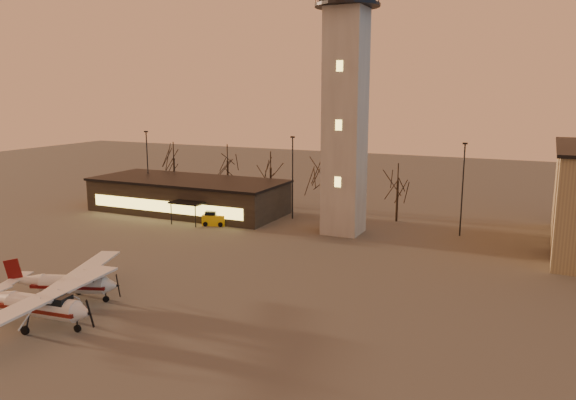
{
  "coord_description": "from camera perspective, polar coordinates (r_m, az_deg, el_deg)",
  "views": [
    {
      "loc": [
        19.98,
        -27.51,
        15.45
      ],
      "look_at": [
        1.15,
        13.0,
        6.78
      ],
      "focal_mm": 35.0,
      "sensor_mm": 36.0,
      "label": 1
    }
  ],
  "objects": [
    {
      "name": "service_cart",
      "position": [
        66.39,
        -7.53,
        -1.99
      ],
      "size": [
        3.0,
        2.35,
        1.7
      ],
      "rotation": [
        0.0,
        0.0,
        0.31
      ],
      "color": "#E6B70D",
      "rests_on": "ground"
    },
    {
      "name": "cessna_rear",
      "position": [
        45.21,
        -20.77,
        -8.27
      ],
      "size": [
        9.37,
        11.44,
        3.21
      ],
      "rotation": [
        0.0,
        0.0,
        0.35
      ],
      "color": "silver",
      "rests_on": "ground"
    },
    {
      "name": "cessna_front",
      "position": [
        41.16,
        -23.39,
        -10.25
      ],
      "size": [
        9.97,
        12.58,
        3.45
      ],
      "rotation": [
        0.0,
        0.0,
        0.11
      ],
      "color": "silver",
      "rests_on": "ground"
    },
    {
      "name": "tree_row",
      "position": [
        75.3,
        -1.86,
        3.72
      ],
      "size": [
        37.2,
        9.2,
        8.8
      ],
      "color": "black",
      "rests_on": "ground"
    },
    {
      "name": "light_poles",
      "position": [
        62.48,
        6.43,
        1.67
      ],
      "size": [
        58.5,
        12.25,
        10.14
      ],
      "color": "black",
      "rests_on": "ground"
    },
    {
      "name": "terminal",
      "position": [
        74.01,
        -10.11,
        0.46
      ],
      "size": [
        25.4,
        12.2,
        4.3
      ],
      "color": "black",
      "rests_on": "ground"
    },
    {
      "name": "ground",
      "position": [
        37.35,
        -10.35,
        -13.64
      ],
      "size": [
        220.0,
        220.0,
        0.0
      ],
      "primitive_type": "plane",
      "color": "#484643",
      "rests_on": "ground"
    },
    {
      "name": "control_tower",
      "position": [
        60.89,
        5.89,
        11.75
      ],
      "size": [
        6.8,
        6.8,
        32.6
      ],
      "color": "gray",
      "rests_on": "ground"
    }
  ]
}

